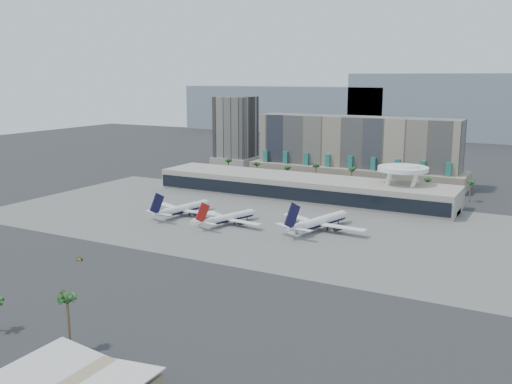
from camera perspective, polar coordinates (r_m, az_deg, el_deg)
The scene contains 15 objects.
ground at distance 228.65m, azimuth -6.78°, elevation -5.69°, with size 900.00×900.00×0.00m, color #232326.
apron_pad at distance 273.67m, azimuth -0.15°, elevation -2.72°, with size 260.00×130.00×0.06m, color #5B5B59.
mountain_ridge at distance 656.64m, azimuth 19.83°, elevation 7.58°, with size 680.00×60.00×70.00m.
hotel at distance 374.72m, azimuth 9.97°, elevation 3.60°, with size 140.00×30.00×42.00m.
office_tower at distance 440.49m, azimuth -2.03°, elevation 5.73°, with size 30.00×30.00×52.00m.
terminal at distance 320.37m, azimuth 4.53°, elevation 0.54°, with size 170.00×32.50×14.50m.
saucer_structure at distance 306.61m, azimuth 14.48°, elevation 1.98°, with size 26.00×26.00×21.89m.
palm_row at distance 349.18m, azimuth 7.93°, elevation 2.04°, with size 157.80×2.80×13.10m.
airliner_left at distance 282.20m, azimuth -7.22°, elevation -1.63°, with size 39.15×40.67×14.16m.
airliner_centre at distance 263.78m, azimuth -2.68°, elevation -2.55°, with size 35.00×36.21×12.93m.
airliner_right at distance 255.02m, azimuth 6.42°, elevation -2.94°, with size 43.29×44.88×15.86m.
service_vehicle_a at distance 264.44m, azimuth -6.16°, elevation -3.09°, with size 3.84×1.88×1.88m, color silver.
service_vehicle_b at distance 249.24m, azimuth 3.71°, elevation -3.95°, with size 3.69×2.11×1.90m, color silver.
taxiway_sign at distance 223.17m, azimuth -17.23°, elevation -6.45°, with size 2.23×0.75×1.01m.
near_palm_b at distance 150.55m, azimuth -18.35°, elevation -10.55°, with size 6.00×6.00×15.21m.
Camera 1 is at (126.57, -178.10, 67.39)m, focal length 40.00 mm.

